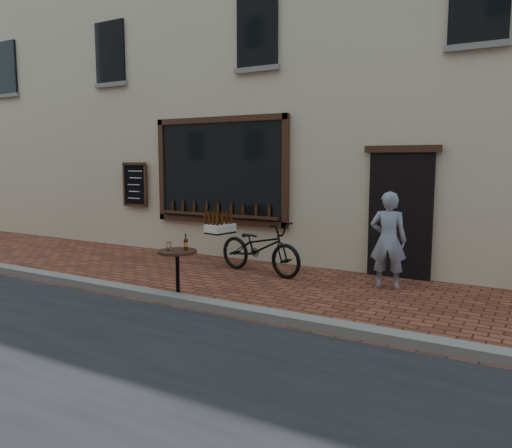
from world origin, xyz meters
The scene contains 6 objects.
ground centered at (0.00, 0.00, 0.00)m, with size 90.00×90.00×0.00m, color #56281B.
kerb centered at (0.00, 0.20, 0.06)m, with size 90.00×0.25×0.12m, color slate.
shop_building centered at (0.00, 6.50, 5.00)m, with size 28.00×6.20×10.00m.
cargo_bicycle centered at (-0.42, 2.50, 0.49)m, with size 2.24×0.96×1.03m.
bistro_table centered at (-0.56, 0.35, 0.53)m, with size 0.58×0.58×1.00m.
pedestrian centered at (1.94, 2.59, 0.79)m, with size 0.58×0.38×1.58m, color gray.
Camera 1 is at (4.06, -5.32, 2.05)m, focal length 35.00 mm.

